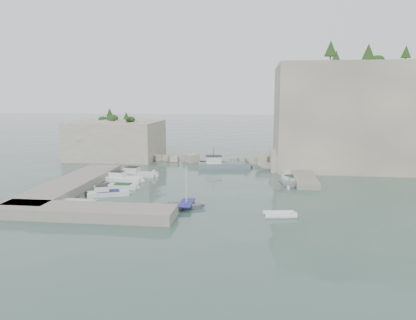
# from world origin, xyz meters

# --- Properties ---
(ground) EXTENTS (400.00, 400.00, 0.00)m
(ground) POSITION_xyz_m (0.00, 0.00, 0.00)
(ground) COLOR #406157
(ground) RESTS_ON ground
(cliff_east) EXTENTS (26.00, 22.00, 17.00)m
(cliff_east) POSITION_xyz_m (23.00, 23.00, 8.50)
(cliff_east) COLOR beige
(cliff_east) RESTS_ON ground
(cliff_terrace) EXTENTS (8.00, 10.00, 2.50)m
(cliff_terrace) POSITION_xyz_m (13.00, 18.00, 1.25)
(cliff_terrace) COLOR beige
(cliff_terrace) RESTS_ON ground
(outcrop_west) EXTENTS (16.00, 14.00, 7.00)m
(outcrop_west) POSITION_xyz_m (-20.00, 25.00, 3.50)
(outcrop_west) COLOR beige
(outcrop_west) RESTS_ON ground
(quay_west) EXTENTS (5.00, 24.00, 1.10)m
(quay_west) POSITION_xyz_m (-17.00, -1.00, 0.55)
(quay_west) COLOR #9E9689
(quay_west) RESTS_ON ground
(quay_south) EXTENTS (18.00, 4.00, 1.10)m
(quay_south) POSITION_xyz_m (-10.00, -12.50, 0.55)
(quay_south) COLOR #9E9689
(quay_south) RESTS_ON ground
(ledge_east) EXTENTS (3.00, 16.00, 0.80)m
(ledge_east) POSITION_xyz_m (13.50, 10.00, 0.40)
(ledge_east) COLOR #9E9689
(ledge_east) RESTS_ON ground
(breakwater) EXTENTS (28.00, 3.00, 1.40)m
(breakwater) POSITION_xyz_m (-1.00, 22.00, 0.70)
(breakwater) COLOR beige
(breakwater) RESTS_ON ground
(motorboat_a) EXTENTS (7.00, 3.10, 1.40)m
(motorboat_a) POSITION_xyz_m (-10.99, 8.39, 0.00)
(motorboat_a) COLOR silver
(motorboat_a) RESTS_ON ground
(motorboat_b) EXTENTS (6.47, 2.84, 1.40)m
(motorboat_b) POSITION_xyz_m (-11.96, 4.74, 0.00)
(motorboat_b) COLOR white
(motorboat_b) RESTS_ON ground
(motorboat_c) EXTENTS (4.26, 1.64, 0.70)m
(motorboat_c) POSITION_xyz_m (-10.45, 0.06, 0.00)
(motorboat_c) COLOR silver
(motorboat_c) RESTS_ON ground
(motorboat_d) EXTENTS (5.55, 3.54, 1.40)m
(motorboat_d) POSITION_xyz_m (-10.93, -3.90, 0.00)
(motorboat_d) COLOR silver
(motorboat_d) RESTS_ON ground
(motorboat_e) EXTENTS (4.56, 2.22, 0.70)m
(motorboat_e) POSITION_xyz_m (-12.67, -8.49, 0.00)
(motorboat_e) COLOR silver
(motorboat_e) RESTS_ON ground
(rowboat) EXTENTS (4.19, 3.00, 0.87)m
(rowboat) POSITION_xyz_m (-0.65, -7.78, 0.00)
(rowboat) COLOR silver
(rowboat) RESTS_ON ground
(inflatable_dinghy) EXTENTS (3.69, 2.23, 0.44)m
(inflatable_dinghy) POSITION_xyz_m (9.22, -9.80, 0.00)
(inflatable_dinghy) COLOR white
(inflatable_dinghy) RESTS_ON ground
(tender_east_a) EXTENTS (3.81, 3.55, 1.64)m
(tender_east_a) POSITION_xyz_m (11.16, 3.51, 0.00)
(tender_east_a) COLOR silver
(tender_east_a) RESTS_ON ground
(tender_east_b) EXTENTS (2.97, 4.49, 0.70)m
(tender_east_b) POSITION_xyz_m (11.82, 7.86, 0.00)
(tender_east_b) COLOR white
(tender_east_b) RESTS_ON ground
(tender_east_c) EXTENTS (2.02, 5.54, 0.70)m
(tender_east_c) POSITION_xyz_m (11.73, 10.41, 0.00)
(tender_east_c) COLOR silver
(tender_east_c) RESTS_ON ground
(tender_east_d) EXTENTS (4.74, 2.99, 1.71)m
(tender_east_d) POSITION_xyz_m (8.70, 15.26, 0.00)
(tender_east_d) COLOR white
(tender_east_d) RESTS_ON ground
(work_boat) EXTENTS (9.77, 4.40, 2.20)m
(work_boat) POSITION_xyz_m (1.37, 16.49, 0.00)
(work_boat) COLOR slate
(work_boat) RESTS_ON ground
(rowboat_mast) EXTENTS (0.10, 0.10, 4.20)m
(rowboat_mast) POSITION_xyz_m (-0.65, -7.78, 2.53)
(rowboat_mast) COLOR white
(rowboat_mast) RESTS_ON rowboat
(vegetation) EXTENTS (53.48, 13.88, 13.40)m
(vegetation) POSITION_xyz_m (17.83, 24.40, 17.93)
(vegetation) COLOR #1E4219
(vegetation) RESTS_ON ground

